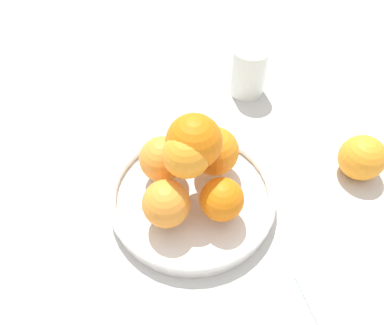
# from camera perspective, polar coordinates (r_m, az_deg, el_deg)

# --- Properties ---
(ground_plane) EXTENTS (4.00, 4.00, 0.00)m
(ground_plane) POSITION_cam_1_polar(r_m,az_deg,el_deg) (0.62, -0.00, -6.01)
(ground_plane) COLOR beige
(fruit_bowl) EXTENTS (0.27, 0.27, 0.03)m
(fruit_bowl) POSITION_cam_1_polar(r_m,az_deg,el_deg) (0.60, -0.00, -5.15)
(fruit_bowl) COLOR silver
(fruit_bowl) RESTS_ON ground_plane
(orange_pile) EXTENTS (0.19, 0.18, 0.14)m
(orange_pile) POSITION_cam_1_polar(r_m,az_deg,el_deg) (0.55, -0.13, -0.24)
(orange_pile) COLOR orange
(orange_pile) RESTS_ON fruit_bowl
(stray_orange) EXTENTS (0.08, 0.08, 0.08)m
(stray_orange) POSITION_cam_1_polar(r_m,az_deg,el_deg) (0.69, 24.46, 0.67)
(stray_orange) COLOR orange
(stray_orange) RESTS_ON ground_plane
(drinking_glass) EXTENTS (0.07, 0.07, 0.10)m
(drinking_glass) POSITION_cam_1_polar(r_m,az_deg,el_deg) (0.78, 8.63, 13.59)
(drinking_glass) COLOR silver
(drinking_glass) RESTS_ON ground_plane
(napkin_folded) EXTENTS (0.15, 0.15, 0.01)m
(napkin_folded) POSITION_cam_1_polar(r_m,az_deg,el_deg) (0.58, 23.93, -19.56)
(napkin_folded) COLOR silver
(napkin_folded) RESTS_ON ground_plane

